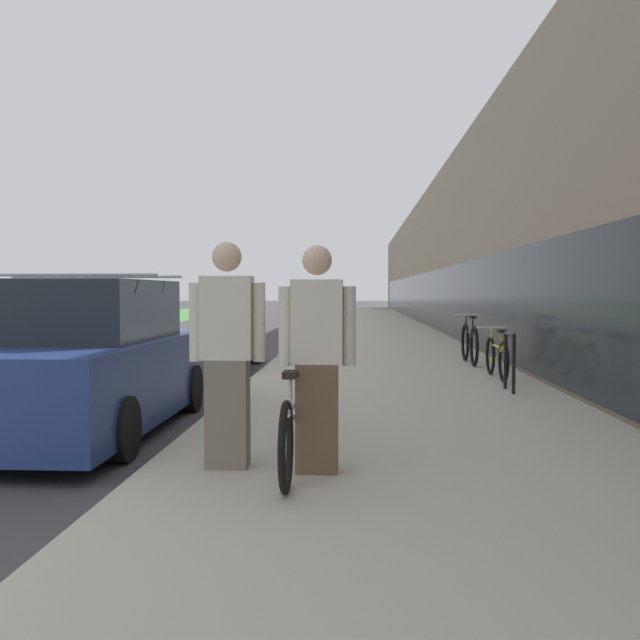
{
  "coord_description": "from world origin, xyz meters",
  "views": [
    {
      "loc": [
        5.07,
        -3.04,
        1.55
      ],
      "look_at": [
        4.15,
        14.93,
        0.81
      ],
      "focal_mm": 40.0,
      "sensor_mm": 36.0,
      "label": 1
    }
  ],
  "objects_px": {
    "parked_sedan_curbside": "(81,364)",
    "cruiser_bike_middle": "(470,343)",
    "person_rider": "(317,358)",
    "tandem_bicycle": "(297,419)",
    "vintage_roadster_curbside": "(212,348)",
    "bike_rack_hoop": "(510,355)",
    "cruiser_bike_nearest": "(497,357)",
    "person_bystander": "(227,354)"
  },
  "relations": [
    {
      "from": "parked_sedan_curbside",
      "to": "cruiser_bike_middle",
      "type": "bearing_deg",
      "value": 51.39
    },
    {
      "from": "person_rider",
      "to": "tandem_bicycle",
      "type": "bearing_deg",
      "value": 118.99
    },
    {
      "from": "person_rider",
      "to": "parked_sedan_curbside",
      "type": "xyz_separation_m",
      "value": [
        -2.7,
        2.02,
        -0.26
      ]
    },
    {
      "from": "parked_sedan_curbside",
      "to": "vintage_roadster_curbside",
      "type": "relative_size",
      "value": 1.13
    },
    {
      "from": "cruiser_bike_middle",
      "to": "parked_sedan_curbside",
      "type": "distance_m",
      "value": 8.42
    },
    {
      "from": "bike_rack_hoop",
      "to": "tandem_bicycle",
      "type": "bearing_deg",
      "value": -121.73
    },
    {
      "from": "person_rider",
      "to": "cruiser_bike_nearest",
      "type": "relative_size",
      "value": 1.02
    },
    {
      "from": "person_rider",
      "to": "cruiser_bike_nearest",
      "type": "distance_m",
      "value": 6.75
    },
    {
      "from": "parked_sedan_curbside",
      "to": "cruiser_bike_nearest",
      "type": "bearing_deg",
      "value": 38.12
    },
    {
      "from": "cruiser_bike_nearest",
      "to": "vintage_roadster_curbside",
      "type": "bearing_deg",
      "value": 156.73
    },
    {
      "from": "tandem_bicycle",
      "to": "vintage_roadster_curbside",
      "type": "bearing_deg",
      "value": 106.39
    },
    {
      "from": "person_bystander",
      "to": "parked_sedan_curbside",
      "type": "distance_m",
      "value": 2.75
    },
    {
      "from": "vintage_roadster_curbside",
      "to": "cruiser_bike_middle",
      "type": "bearing_deg",
      "value": 1.95
    },
    {
      "from": "bike_rack_hoop",
      "to": "cruiser_bike_nearest",
      "type": "relative_size",
      "value": 0.48
    },
    {
      "from": "cruiser_bike_nearest",
      "to": "cruiser_bike_middle",
      "type": "relative_size",
      "value": 0.94
    },
    {
      "from": "person_bystander",
      "to": "cruiser_bike_nearest",
      "type": "bearing_deg",
      "value": 61.08
    },
    {
      "from": "person_bystander",
      "to": "parked_sedan_curbside",
      "type": "bearing_deg",
      "value": 135.83
    },
    {
      "from": "cruiser_bike_nearest",
      "to": "cruiser_bike_middle",
      "type": "xyz_separation_m",
      "value": [
        -0.06,
        2.4,
        0.05
      ]
    },
    {
      "from": "person_rider",
      "to": "person_bystander",
      "type": "bearing_deg",
      "value": 170.82
    },
    {
      "from": "tandem_bicycle",
      "to": "bike_rack_hoop",
      "type": "relative_size",
      "value": 3.08
    },
    {
      "from": "tandem_bicycle",
      "to": "cruiser_bike_middle",
      "type": "distance_m",
      "value": 8.7
    },
    {
      "from": "person_bystander",
      "to": "vintage_roadster_curbside",
      "type": "bearing_deg",
      "value": 102.42
    },
    {
      "from": "tandem_bicycle",
      "to": "bike_rack_hoop",
      "type": "distance_m",
      "value": 5.12
    },
    {
      "from": "cruiser_bike_nearest",
      "to": "vintage_roadster_curbside",
      "type": "xyz_separation_m",
      "value": [
        -5.18,
        2.23,
        -0.06
      ]
    },
    {
      "from": "person_bystander",
      "to": "vintage_roadster_curbside",
      "type": "relative_size",
      "value": 0.46
    },
    {
      "from": "bike_rack_hoop",
      "to": "parked_sedan_curbside",
      "type": "relative_size",
      "value": 0.19
    },
    {
      "from": "person_rider",
      "to": "vintage_roadster_curbside",
      "type": "xyz_separation_m",
      "value": [
        -2.57,
        8.42,
        -0.6
      ]
    },
    {
      "from": "tandem_bicycle",
      "to": "cruiser_bike_nearest",
      "type": "bearing_deg",
      "value": 64.41
    },
    {
      "from": "person_rider",
      "to": "parked_sedan_curbside",
      "type": "relative_size",
      "value": 0.4
    },
    {
      "from": "person_rider",
      "to": "parked_sedan_curbside",
      "type": "distance_m",
      "value": 3.38
    },
    {
      "from": "person_bystander",
      "to": "cruiser_bike_middle",
      "type": "xyz_separation_m",
      "value": [
        3.29,
        8.48,
        -0.52
      ]
    },
    {
      "from": "person_rider",
      "to": "bike_rack_hoop",
      "type": "height_order",
      "value": "person_rider"
    },
    {
      "from": "person_bystander",
      "to": "cruiser_bike_nearest",
      "type": "distance_m",
      "value": 6.96
    },
    {
      "from": "bike_rack_hoop",
      "to": "vintage_roadster_curbside",
      "type": "xyz_separation_m",
      "value": [
        -5.07,
        3.74,
        -0.22
      ]
    },
    {
      "from": "cruiser_bike_nearest",
      "to": "vintage_roadster_curbside",
      "type": "relative_size",
      "value": 0.44
    },
    {
      "from": "person_rider",
      "to": "person_bystander",
      "type": "xyz_separation_m",
      "value": [
        -0.74,
        0.12,
        0.02
      ]
    },
    {
      "from": "person_rider",
      "to": "cruiser_bike_nearest",
      "type": "height_order",
      "value": "person_rider"
    },
    {
      "from": "person_rider",
      "to": "cruiser_bike_middle",
      "type": "relative_size",
      "value": 0.96
    },
    {
      "from": "cruiser_bike_nearest",
      "to": "person_bystander",
      "type": "bearing_deg",
      "value": -118.92
    },
    {
      "from": "person_bystander",
      "to": "vintage_roadster_curbside",
      "type": "height_order",
      "value": "person_bystander"
    },
    {
      "from": "person_bystander",
      "to": "bike_rack_hoop",
      "type": "relative_size",
      "value": 2.17
    },
    {
      "from": "bike_rack_hoop",
      "to": "cruiser_bike_nearest",
      "type": "distance_m",
      "value": 1.52
    }
  ]
}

